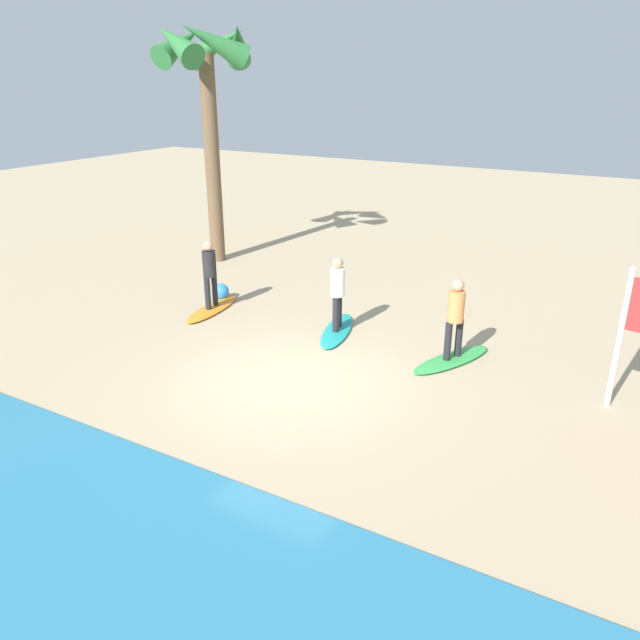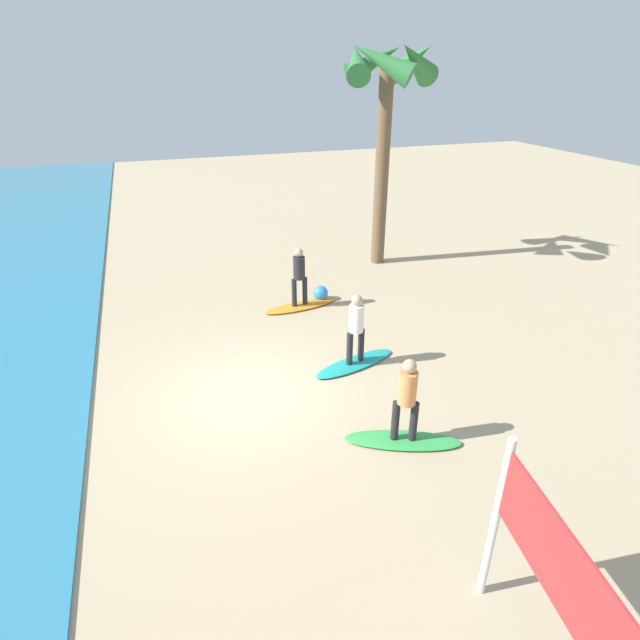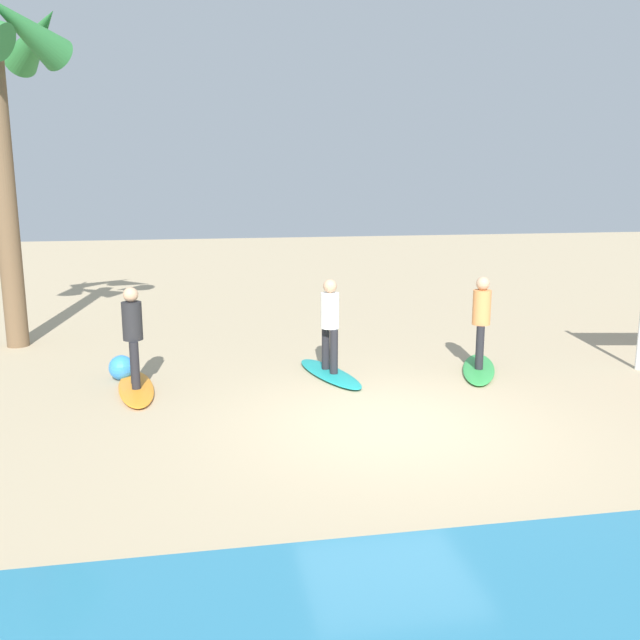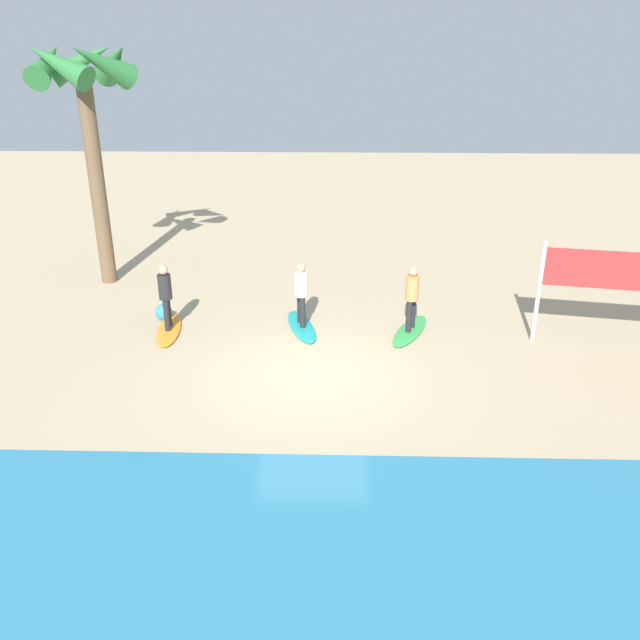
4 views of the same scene
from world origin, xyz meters
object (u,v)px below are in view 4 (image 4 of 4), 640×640
(surfer_green, at_px, (412,293))
(palm_tree, at_px, (84,88))
(surfboard_green, at_px, (410,331))
(surfer_teal, at_px, (301,290))
(surfboard_teal, at_px, (301,326))
(surfboard_orange, at_px, (169,329))
(beach_ball, at_px, (164,312))
(surfer_orange, at_px, (165,292))

(surfer_green, xyz_separation_m, palm_tree, (8.66, -3.50, 4.46))
(surfboard_green, bearing_deg, surfer_teal, -71.21)
(surfboard_green, distance_m, surfboard_teal, 2.72)
(surfboard_teal, bearing_deg, surfer_teal, -105.61)
(surfer_green, bearing_deg, surfboard_orange, 0.83)
(surfer_teal, distance_m, beach_ball, 3.71)
(surfer_teal, bearing_deg, surfboard_green, 175.86)
(surfer_green, distance_m, surfer_orange, 6.01)
(palm_tree, bearing_deg, surfer_teal, 150.98)
(surfer_green, bearing_deg, palm_tree, -22.00)
(surfer_green, xyz_separation_m, surfboard_teal, (2.71, -0.20, -0.99))
(surfer_orange, xyz_separation_m, beach_ball, (0.29, -0.71, -0.82))
(surfboard_teal, xyz_separation_m, beach_ball, (3.59, -0.43, 0.17))
(surfboard_teal, height_order, surfboard_orange, same)
(surfer_green, height_order, beach_ball, surfer_green)
(surfboard_green, height_order, surfer_orange, surfer_orange)
(surfboard_teal, xyz_separation_m, surfer_teal, (0.00, 0.00, 0.99))
(surfer_green, height_order, surfboard_orange, surfer_green)
(surfboard_teal, xyz_separation_m, palm_tree, (5.95, -3.30, 5.45))
(surfer_green, height_order, surfboard_teal, surfer_green)
(surfer_green, distance_m, surfer_teal, 2.72)
(surfer_orange, distance_m, palm_tree, 6.31)
(surfer_orange, height_order, palm_tree, palm_tree)
(surfboard_teal, height_order, surfer_teal, surfer_teal)
(surfer_teal, relative_size, surfer_orange, 1.00)
(surfboard_green, distance_m, surfer_teal, 2.89)
(surfboard_teal, bearing_deg, beach_ball, -112.39)
(surfer_teal, xyz_separation_m, palm_tree, (5.95, -3.30, 4.46))
(surfboard_teal, bearing_deg, surfboard_orange, -100.71)
(surfboard_green, xyz_separation_m, beach_ball, (6.30, -0.62, 0.17))
(beach_ball, bearing_deg, surfboard_orange, 112.33)
(surfer_green, bearing_deg, surfboard_teal, -4.14)
(surfboard_orange, xyz_separation_m, surfer_orange, (-0.00, 0.00, 0.99))
(surfer_teal, relative_size, surfboard_orange, 0.78)
(surfer_orange, bearing_deg, beach_ball, -67.67)
(surfboard_green, xyz_separation_m, surfer_orange, (6.01, 0.09, 0.99))
(surfer_teal, distance_m, surfboard_orange, 3.46)
(surfer_teal, height_order, surfer_orange, same)
(surfboard_orange, bearing_deg, surfer_orange, 82.92)
(surfboard_green, distance_m, beach_ball, 6.34)
(palm_tree, bearing_deg, beach_ball, 129.37)
(surfboard_teal, relative_size, surfboard_orange, 1.00)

